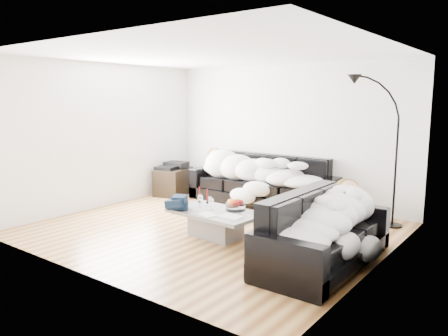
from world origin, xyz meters
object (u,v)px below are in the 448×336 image
Objects in this scene: coffee_table at (216,224)px; floor_lamp at (396,161)px; fruit_bowl at (235,204)px; wine_glass_c at (211,204)px; candle_right at (207,196)px; sofa_back at (262,180)px; stereo at (173,165)px; sleeper_right at (326,212)px; candle_left at (199,195)px; shoes at (305,262)px; wine_glass_b at (200,201)px; av_cabinet at (173,182)px; sleeper_back at (260,170)px; sofa_right at (325,230)px; wine_glass_a at (210,202)px.

coffee_table is 2.92m from floor_lamp.
wine_glass_c is at bearing -147.75° from fruit_bowl.
candle_right reaches higher than fruit_bowl.
stereo is at bearing -168.55° from sofa_back.
sleeper_right is (2.22, -2.13, 0.18)m from sofa_back.
sleeper_right is at bearing -43.71° from sofa_back.
candle_left is (-0.43, 0.24, 0.03)m from wine_glass_c.
fruit_bowl is at bearing -151.36° from floor_lamp.
sofa_back is at bearing 162.73° from shoes.
coffee_table is 7.04× the size of wine_glass_b.
av_cabinet is (-1.94, 1.44, -0.23)m from candle_left.
sleeper_back is 2.01m from wine_glass_b.
sleeper_back is 13.48× the size of wine_glass_c.
sleeper_right is at bearing -1.23° from coffee_table.
candle_left is 0.12× the size of floor_lamp.
sleeper_right is 1.78m from wine_glass_c.
sofa_back is at bearing 46.29° from sofa_right.
sofa_right is 0.45m from shoes.
stereo is at bearing -169.99° from sleeper_back.
sleeper_back is 1.98m from av_cabinet.
floor_lamp is at bearing -4.90° from sleeper_right.
coffee_table is at bearing -75.12° from sleeper_back.
fruit_bowl is 0.64× the size of stereo.
sleeper_right is 4.08× the size of stereo.
wine_glass_b is 0.87× the size of candle_right.
wine_glass_b is (0.21, -2.04, 0.02)m from sofa_back.
coffee_table is at bearing -49.52° from av_cabinet.
sleeper_right is 2.27× the size of av_cabinet.
sofa_right is 1.50m from fruit_bowl.
floor_lamp reaches higher than fruit_bowl.
fruit_bowl reaches higher than shoes.
floor_lamp is (0.33, 2.31, 0.98)m from shoes.
av_cabinet is 0.34m from stereo.
wine_glass_a is (-1.90, 0.19, -0.18)m from sleeper_right.
av_cabinet is (-1.91, -0.39, -0.18)m from sofa_back.
shoes is (1.53, -0.23, -0.14)m from coffee_table.
wine_glass_c is 0.08× the size of floor_lamp.
wine_glass_a is at bearing 145.43° from coffee_table.
stereo is (-3.98, 1.93, 0.56)m from shoes.
sofa_back is 1.18× the size of sleeper_back.
sofa_right is at bearing -5.63° from wine_glass_a.
floor_lamp is (4.31, 0.38, 0.76)m from av_cabinet.
candle_right is at bearing 80.92° from sofa_right.
sofa_back is at bearing 94.68° from candle_right.
av_cabinet reaches higher than coffee_table.
fruit_bowl reaches higher than wine_glass_a.
candle_right is 2.50m from av_cabinet.
sleeper_back reaches higher than wine_glass_c.
sleeper_right reaches higher than wine_glass_a.
wine_glass_a is 0.81× the size of wine_glass_b.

